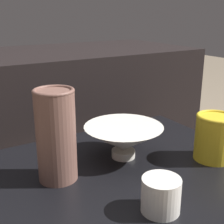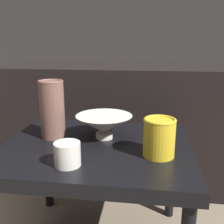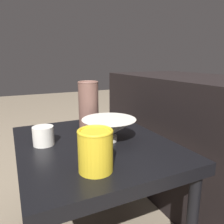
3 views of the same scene
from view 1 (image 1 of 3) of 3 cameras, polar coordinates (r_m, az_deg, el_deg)
The scene contains 6 objects.
table at distance 0.77m, azimuth 3.24°, elevation -13.11°, with size 0.62×0.52×0.41m.
couch_backdrop at distance 1.27m, azimuth -11.95°, elevation -3.25°, with size 1.18×0.50×0.62m.
bowl at distance 0.77m, azimuth 2.12°, elevation -4.89°, with size 0.20×0.20×0.08m.
vase_textured_left at distance 0.67m, azimuth -10.20°, elevation -4.10°, with size 0.09×0.09×0.20m.
vase_colorful_right at distance 0.80m, azimuth 18.21°, elevation -4.27°, with size 0.09×0.09×0.11m.
cup at distance 0.59m, azimuth 8.93°, elevation -14.76°, with size 0.07×0.07×0.07m.
Camera 1 is at (-0.38, -0.54, 0.76)m, focal length 50.00 mm.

